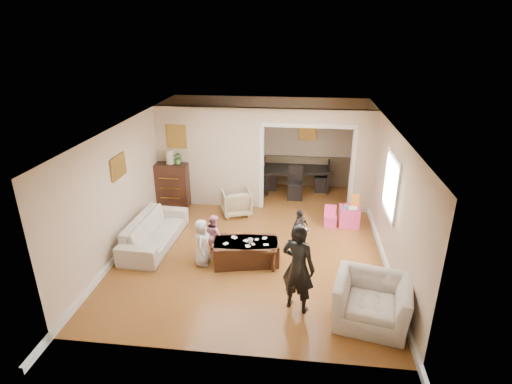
# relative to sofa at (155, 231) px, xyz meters

# --- Properties ---
(floor) EXTENTS (7.00, 7.00, 0.00)m
(floor) POSITION_rel_sofa_xyz_m (2.13, 0.50, -0.31)
(floor) COLOR #995627
(floor) RESTS_ON ground
(partition_left) EXTENTS (2.75, 0.18, 2.60)m
(partition_left) POSITION_rel_sofa_xyz_m (0.76, 2.30, 0.99)
(partition_left) COLOR #C8AE92
(partition_left) RESTS_ON ground
(partition_right) EXTENTS (0.55, 0.18, 2.60)m
(partition_right) POSITION_rel_sofa_xyz_m (4.61, 2.30, 0.99)
(partition_right) COLOR #C8AE92
(partition_right) RESTS_ON ground
(partition_header) EXTENTS (2.22, 0.18, 0.35)m
(partition_header) POSITION_rel_sofa_xyz_m (3.23, 2.30, 2.11)
(partition_header) COLOR #C8AE92
(partition_header) RESTS_ON partition_right
(window_pane) EXTENTS (0.03, 0.95, 1.10)m
(window_pane) POSITION_rel_sofa_xyz_m (4.86, 0.10, 1.24)
(window_pane) COLOR white
(window_pane) RESTS_ON ground
(framed_art_partition) EXTENTS (0.45, 0.03, 0.55)m
(framed_art_partition) POSITION_rel_sofa_xyz_m (-0.07, 2.20, 1.54)
(framed_art_partition) COLOR brown
(framed_art_partition) RESTS_ON partition_left
(framed_art_sofa_wall) EXTENTS (0.03, 0.55, 0.40)m
(framed_art_sofa_wall) POSITION_rel_sofa_xyz_m (-0.58, -0.10, 1.49)
(framed_art_sofa_wall) COLOR brown
(framed_art_alcove) EXTENTS (0.45, 0.03, 0.55)m
(framed_art_alcove) POSITION_rel_sofa_xyz_m (3.23, 3.94, 1.39)
(framed_art_alcove) COLOR brown
(sofa) EXTENTS (0.93, 2.17, 0.62)m
(sofa) POSITION_rel_sofa_xyz_m (0.00, 0.00, 0.00)
(sofa) COLOR beige
(sofa) RESTS_ON ground
(armchair_back) EXTENTS (0.89, 0.90, 0.65)m
(armchair_back) POSITION_rel_sofa_xyz_m (1.51, 1.74, 0.01)
(armchair_back) COLOR tan
(armchair_back) RESTS_ON ground
(armchair_front) EXTENTS (1.35, 1.23, 0.75)m
(armchair_front) POSITION_rel_sofa_xyz_m (4.30, -2.02, 0.07)
(armchair_front) COLOR beige
(armchair_front) RESTS_ON ground
(dresser) EXTENTS (0.86, 0.48, 1.18)m
(dresser) POSITION_rel_sofa_xyz_m (-0.22, 2.06, 0.28)
(dresser) COLOR black
(dresser) RESTS_ON ground
(table_lamp) EXTENTS (0.22, 0.22, 0.36)m
(table_lamp) POSITION_rel_sofa_xyz_m (-0.22, 2.06, 1.05)
(table_lamp) COLOR beige
(table_lamp) RESTS_ON dresser
(potted_plant) EXTENTS (0.30, 0.26, 0.33)m
(potted_plant) POSITION_rel_sofa_xyz_m (-0.02, 2.06, 1.03)
(potted_plant) COLOR #3B6A2F
(potted_plant) RESTS_ON dresser
(coffee_table) EXTENTS (1.37, 0.88, 0.48)m
(coffee_table) POSITION_rel_sofa_xyz_m (2.07, -0.52, -0.07)
(coffee_table) COLOR #381E12
(coffee_table) RESTS_ON ground
(coffee_cup) EXTENTS (0.12, 0.12, 0.10)m
(coffee_cup) POSITION_rel_sofa_xyz_m (2.17, -0.57, 0.21)
(coffee_cup) COLOR silver
(coffee_cup) RESTS_ON coffee_table
(play_table) EXTENTS (0.48, 0.48, 0.45)m
(play_table) POSITION_rel_sofa_xyz_m (4.29, 1.42, -0.09)
(play_table) COLOR #FF4394
(play_table) RESTS_ON ground
(cereal_box) EXTENTS (0.20, 0.08, 0.30)m
(cereal_box) POSITION_rel_sofa_xyz_m (4.41, 1.52, 0.29)
(cereal_box) COLOR yellow
(cereal_box) RESTS_ON play_table
(cyan_cup) EXTENTS (0.08, 0.08, 0.08)m
(cyan_cup) POSITION_rel_sofa_xyz_m (4.19, 1.37, 0.18)
(cyan_cup) COLOR #26ACC2
(cyan_cup) RESTS_ON play_table
(toy_block) EXTENTS (0.09, 0.08, 0.05)m
(toy_block) POSITION_rel_sofa_xyz_m (4.17, 1.54, 0.17)
(toy_block) COLOR red
(toy_block) RESTS_ON play_table
(play_bowl) EXTENTS (0.24, 0.24, 0.06)m
(play_bowl) POSITION_rel_sofa_xyz_m (4.34, 1.30, 0.17)
(play_bowl) COLOR silver
(play_bowl) RESTS_ON play_table
(dining_table) EXTENTS (2.05, 1.34, 0.67)m
(dining_table) POSITION_rel_sofa_xyz_m (2.96, 3.56, 0.02)
(dining_table) COLOR black
(dining_table) RESTS_ON ground
(adult_person) EXTENTS (0.69, 0.59, 1.60)m
(adult_person) POSITION_rel_sofa_xyz_m (3.12, -1.83, 0.49)
(adult_person) COLOR black
(adult_person) RESTS_ON ground
(child_kneel_a) EXTENTS (0.33, 0.48, 0.97)m
(child_kneel_a) POSITION_rel_sofa_xyz_m (1.22, -0.67, 0.17)
(child_kneel_a) COLOR silver
(child_kneel_a) RESTS_ON ground
(child_kneel_b) EXTENTS (0.51, 0.54, 0.87)m
(child_kneel_b) POSITION_rel_sofa_xyz_m (1.37, -0.22, 0.13)
(child_kneel_b) COLOR pink
(child_kneel_b) RESTS_ON ground
(child_toddler) EXTENTS (0.49, 0.54, 0.88)m
(child_toddler) POSITION_rel_sofa_xyz_m (3.12, 0.23, 0.13)
(child_toddler) COLOR black
(child_toddler) RESTS_ON ground
(craft_papers) EXTENTS (0.91, 0.48, 0.00)m
(craft_papers) POSITION_rel_sofa_xyz_m (2.10, -0.50, 0.17)
(craft_papers) COLOR white
(craft_papers) RESTS_ON coffee_table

